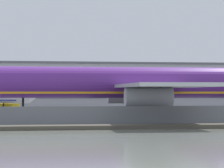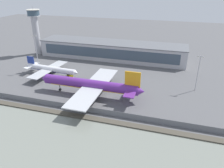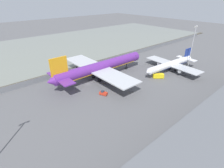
% 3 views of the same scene
% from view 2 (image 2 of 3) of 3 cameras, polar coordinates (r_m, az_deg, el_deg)
% --- Properties ---
extents(ground_plane, '(500.00, 500.00, 0.00)m').
position_cam_2_polar(ground_plane, '(108.19, -0.98, -3.33)').
color(ground_plane, '#565659').
extents(shoreline_seawall, '(320.00, 3.00, 0.50)m').
position_cam_2_polar(shoreline_seawall, '(91.57, -4.93, -9.01)').
color(shoreline_seawall, '#474238').
rests_on(shoreline_seawall, ground).
extents(perimeter_fence, '(280.00, 0.10, 2.65)m').
position_cam_2_polar(perimeter_fence, '(94.49, -3.96, -7.02)').
color(perimeter_fence, slate).
rests_on(perimeter_fence, ground).
extents(cargo_jet_purple, '(54.24, 46.46, 15.19)m').
position_cam_2_polar(cargo_jet_purple, '(107.26, -5.42, -0.24)').
color(cargo_jet_purple, '#602889').
rests_on(cargo_jet_purple, ground).
extents(passenger_jet_white, '(36.90, 31.93, 10.28)m').
position_cam_2_polar(passenger_jet_white, '(137.14, -15.85, 3.80)').
color(passenger_jet_white, white).
rests_on(passenger_jet_white, ground).
extents(baggage_tug, '(2.74, 3.57, 1.80)m').
position_cam_2_polar(baggage_tug, '(118.32, 1.20, -0.28)').
color(baggage_tug, red).
rests_on(baggage_tug, ground).
extents(ops_van, '(5.32, 4.97, 2.48)m').
position_cam_2_polar(ops_van, '(132.83, -10.96, 2.39)').
color(ops_van, yellow).
rests_on(ops_van, ground).
extents(control_tower, '(9.66, 9.66, 35.88)m').
position_cam_2_polar(control_tower, '(179.92, -19.39, 13.73)').
color(control_tower, '#ADADB2').
rests_on(control_tower, ground).
extents(terminal_building, '(106.44, 20.78, 12.15)m').
position_cam_2_polar(terminal_building, '(162.39, -0.04, 8.82)').
color(terminal_building, '#B2B2B7').
rests_on(terminal_building, ground).
extents(apron_light_mast_apron_west, '(3.20, 0.40, 23.05)m').
position_cam_2_polar(apron_light_mast_apron_west, '(143.51, -19.12, 8.06)').
color(apron_light_mast_apron_west, '#A8A8AD').
rests_on(apron_light_mast_apron_west, ground).
extents(apron_light_mast_apron_east, '(3.20, 0.40, 18.78)m').
position_cam_2_polar(apron_light_mast_apron_east, '(118.24, 21.57, 3.06)').
color(apron_light_mast_apron_east, '#A8A8AD').
rests_on(apron_light_mast_apron_east, ground).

